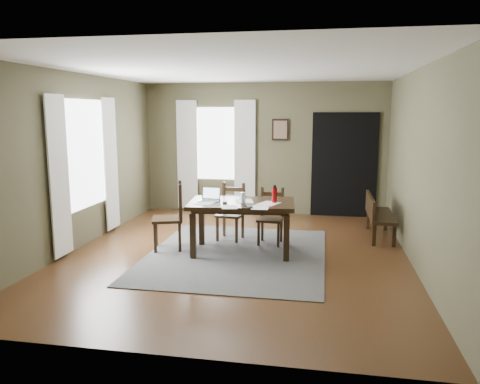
% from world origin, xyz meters
% --- Properties ---
extents(ground, '(5.00, 6.00, 0.01)m').
position_xyz_m(ground, '(0.00, 0.00, -0.01)').
color(ground, '#492C16').
extents(room_shell, '(5.02, 6.02, 2.71)m').
position_xyz_m(room_shell, '(0.00, 0.00, 1.80)').
color(room_shell, brown).
rests_on(room_shell, ground).
extents(rug, '(2.60, 3.20, 0.01)m').
position_xyz_m(rug, '(0.00, 0.00, 0.01)').
color(rug, '#454545').
rests_on(rug, ground).
extents(dining_table, '(1.62, 1.06, 0.77)m').
position_xyz_m(dining_table, '(0.06, 0.11, 0.69)').
color(dining_table, black).
rests_on(dining_table, rug).
extents(chair_end, '(0.57, 0.57, 1.04)m').
position_xyz_m(chair_end, '(-1.05, 0.11, 0.51)').
color(chair_end, black).
rests_on(chair_end, rug).
extents(chair_back_left, '(0.46, 0.46, 0.93)m').
position_xyz_m(chair_back_left, '(-0.25, 0.83, 0.46)').
color(chair_back_left, black).
rests_on(chair_back_left, rug).
extents(chair_back_right, '(0.41, 0.41, 0.89)m').
position_xyz_m(chair_back_right, '(0.43, 0.69, 0.44)').
color(chair_back_right, black).
rests_on(chair_back_right, rug).
extents(bench, '(0.41, 1.27, 0.72)m').
position_xyz_m(bench, '(2.16, 1.39, 0.43)').
color(bench, black).
rests_on(bench, ground).
extents(laptop, '(0.30, 0.24, 0.20)m').
position_xyz_m(laptop, '(-0.42, 0.13, 0.84)').
color(laptop, '#B7B7BC').
rests_on(laptop, dining_table).
extents(computer_mouse, '(0.08, 0.11, 0.04)m').
position_xyz_m(computer_mouse, '(-0.15, -0.08, 0.80)').
color(computer_mouse, '#3F3F42').
rests_on(computer_mouse, dining_table).
extents(tv_remote, '(0.15, 0.18, 0.02)m').
position_xyz_m(tv_remote, '(0.22, -0.28, 0.80)').
color(tv_remote, black).
rests_on(tv_remote, dining_table).
extents(drinking_glass, '(0.09, 0.09, 0.16)m').
position_xyz_m(drinking_glass, '(0.10, 0.02, 0.86)').
color(drinking_glass, silver).
rests_on(drinking_glass, dining_table).
extents(water_bottle, '(0.10, 0.10, 0.26)m').
position_xyz_m(water_bottle, '(0.55, 0.13, 0.91)').
color(water_bottle, '#950B0C').
rests_on(water_bottle, dining_table).
extents(paper_a, '(0.28, 0.34, 0.00)m').
position_xyz_m(paper_a, '(-0.44, -0.10, 0.79)').
color(paper_a, white).
rests_on(paper_a, dining_table).
extents(paper_b, '(0.25, 0.31, 0.00)m').
position_xyz_m(paper_b, '(0.39, -0.27, 0.79)').
color(paper_b, white).
rests_on(paper_b, dining_table).
extents(paper_c, '(0.33, 0.38, 0.00)m').
position_xyz_m(paper_c, '(0.09, 0.15, 0.79)').
color(paper_c, white).
rests_on(paper_c, dining_table).
extents(paper_d, '(0.36, 0.41, 0.00)m').
position_xyz_m(paper_d, '(0.47, 0.04, 0.79)').
color(paper_d, white).
rests_on(paper_d, dining_table).
extents(paper_e, '(0.26, 0.32, 0.00)m').
position_xyz_m(paper_e, '(-0.03, -0.31, 0.79)').
color(paper_e, white).
rests_on(paper_e, dining_table).
extents(window_left, '(0.01, 1.30, 1.70)m').
position_xyz_m(window_left, '(-2.47, 0.20, 1.45)').
color(window_left, white).
rests_on(window_left, ground).
extents(window_back, '(1.00, 0.01, 1.50)m').
position_xyz_m(window_back, '(-1.00, 2.97, 1.45)').
color(window_back, white).
rests_on(window_back, ground).
extents(curtain_left_near, '(0.03, 0.48, 2.30)m').
position_xyz_m(curtain_left_near, '(-2.44, -0.62, 1.20)').
color(curtain_left_near, silver).
rests_on(curtain_left_near, ground).
extents(curtain_left_far, '(0.03, 0.48, 2.30)m').
position_xyz_m(curtain_left_far, '(-2.44, 1.02, 1.20)').
color(curtain_left_far, silver).
rests_on(curtain_left_far, ground).
extents(curtain_back_left, '(0.44, 0.03, 2.30)m').
position_xyz_m(curtain_back_left, '(-1.62, 2.94, 1.20)').
color(curtain_back_left, silver).
rests_on(curtain_back_left, ground).
extents(curtain_back_right, '(0.44, 0.03, 2.30)m').
position_xyz_m(curtain_back_right, '(-0.38, 2.94, 1.20)').
color(curtain_back_right, silver).
rests_on(curtain_back_right, ground).
extents(framed_picture, '(0.34, 0.03, 0.44)m').
position_xyz_m(framed_picture, '(0.35, 2.97, 1.75)').
color(framed_picture, black).
rests_on(framed_picture, ground).
extents(doorway_back, '(1.30, 0.03, 2.10)m').
position_xyz_m(doorway_back, '(1.65, 2.97, 1.05)').
color(doorway_back, black).
rests_on(doorway_back, ground).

